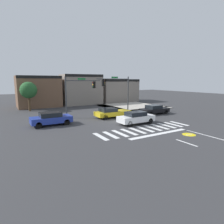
% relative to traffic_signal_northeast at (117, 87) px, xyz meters
% --- Properties ---
extents(ground_plane, '(120.00, 120.00, 0.00)m').
position_rel_traffic_signal_northeast_xyz_m(ground_plane, '(-2.98, -5.66, -3.88)').
color(ground_plane, '#353538').
extents(crosswalk_near, '(10.65, 2.57, 0.01)m').
position_rel_traffic_signal_northeast_xyz_m(crosswalk_near, '(-2.98, -10.16, -3.87)').
color(crosswalk_near, silver).
rests_on(crosswalk_near, ground_plane).
extents(lane_markings, '(6.80, 18.75, 0.01)m').
position_rel_traffic_signal_northeast_xyz_m(lane_markings, '(-1.83, -17.09, -3.87)').
color(lane_markings, white).
rests_on(lane_markings, ground_plane).
extents(bike_detector_marking, '(1.20, 1.20, 0.01)m').
position_rel_traffic_signal_northeast_xyz_m(bike_detector_marking, '(-0.81, -13.73, -3.88)').
color(bike_detector_marking, yellow).
rests_on(bike_detector_marking, ground_plane).
extents(curb_corner_northeast, '(10.00, 10.60, 0.15)m').
position_rel_traffic_signal_northeast_xyz_m(curb_corner_northeast, '(5.51, 3.76, -3.80)').
color(curb_corner_northeast, '#B2AA9E').
rests_on(curb_corner_northeast, ground_plane).
extents(storefront_row, '(25.58, 6.23, 6.13)m').
position_rel_traffic_signal_northeast_xyz_m(storefront_row, '(-0.17, 13.14, -1.02)').
color(storefront_row, brown).
rests_on(storefront_row, ground_plane).
extents(traffic_signal_northeast, '(5.62, 0.32, 5.51)m').
position_rel_traffic_signal_northeast_xyz_m(traffic_signal_northeast, '(0.00, 0.00, 0.00)').
color(traffic_signal_northeast, '#383A3D').
rests_on(traffic_signal_northeast, ground_plane).
extents(traffic_signal_northwest, '(5.04, 0.32, 5.41)m').
position_rel_traffic_signal_northeast_xyz_m(traffic_signal_northwest, '(-6.21, -0.33, -0.17)').
color(traffic_signal_northwest, '#383A3D').
rests_on(traffic_signal_northwest, ground_plane).
extents(car_white, '(4.28, 1.71, 1.42)m').
position_rel_traffic_signal_northeast_xyz_m(car_white, '(-2.32, -7.79, -3.15)').
color(car_white, white).
rests_on(car_white, ground_plane).
extents(car_black, '(4.41, 1.92, 1.35)m').
position_rel_traffic_signal_northeast_xyz_m(car_black, '(3.99, -4.00, -3.20)').
color(car_black, black).
rests_on(car_black, ground_plane).
extents(car_blue, '(4.34, 1.92, 1.45)m').
position_rel_traffic_signal_northeast_xyz_m(car_blue, '(-10.79, -3.48, -3.13)').
color(car_blue, '#23389E').
rests_on(car_blue, ground_plane).
extents(car_yellow, '(4.79, 1.91, 1.32)m').
position_rel_traffic_signal_northeast_xyz_m(car_yellow, '(-2.75, -3.10, -3.20)').
color(car_yellow, gold).
rests_on(car_yellow, ground_plane).
extents(roadside_tree, '(2.65, 2.65, 4.72)m').
position_rel_traffic_signal_northeast_xyz_m(roadside_tree, '(-11.48, 8.34, -0.52)').
color(roadside_tree, '#4C3823').
rests_on(roadside_tree, ground_plane).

